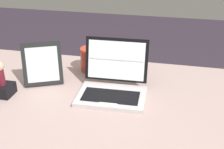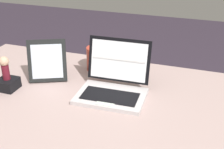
# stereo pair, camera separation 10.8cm
# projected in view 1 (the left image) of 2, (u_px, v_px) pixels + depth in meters

# --- Properties ---
(desk) EXTENTS (1.48, 0.81, 0.75)m
(desk) POSITION_uv_depth(u_px,v_px,m) (111.00, 131.00, 1.11)
(desk) COLOR #A88D88
(desk) RESTS_ON ground
(laptop_front) EXTENTS (0.26, 0.22, 0.19)m
(laptop_front) POSITION_uv_depth(u_px,v_px,m) (113.00, 85.00, 1.11)
(laptop_front) COLOR #BEB8B8
(laptop_front) RESTS_ON desk
(photo_frame) EXTENTS (0.16, 0.12, 0.17)m
(photo_frame) POSITION_uv_depth(u_px,v_px,m) (42.00, 64.00, 1.17)
(photo_frame) COLOR black
(photo_frame) RESTS_ON desk
(figurine_stand) EXTENTS (0.07, 0.07, 0.04)m
(figurine_stand) POSITION_uv_depth(u_px,v_px,m) (3.00, 90.00, 1.12)
(figurine_stand) COLOR black
(figurine_stand) RESTS_ON desk
(figurine) EXTENTS (0.04, 0.04, 0.09)m
(figurine) POSITION_uv_depth(u_px,v_px,m) (0.00, 72.00, 1.08)
(figurine) COLOR #5B1420
(figurine) RESTS_ON figurine_stand
(coffee_mug) EXTENTS (0.14, 0.09, 0.10)m
(coffee_mug) POSITION_uv_depth(u_px,v_px,m) (92.00, 59.00, 1.30)
(coffee_mug) COLOR #B83B29
(coffee_mug) RESTS_ON desk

